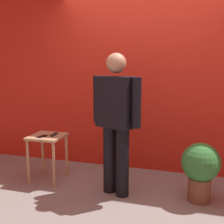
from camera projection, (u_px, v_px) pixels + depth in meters
name	position (u px, v px, depth m)	size (l,w,h in m)	color
ground_plane	(128.00, 206.00, 3.16)	(12.00, 12.00, 0.00)	gray
back_wall_red	(148.00, 61.00, 4.02)	(6.35, 0.12, 3.21)	red
standing_person	(116.00, 118.00, 3.30)	(0.66, 0.37, 1.69)	black
side_table	(47.00, 144.00, 3.77)	(0.43, 0.43, 0.63)	tan
cell_phone	(42.00, 136.00, 3.68)	(0.07, 0.14, 0.01)	black
tv_remote	(54.00, 134.00, 3.76)	(0.04, 0.17, 0.02)	black
potted_plant	(200.00, 167.00, 3.21)	(0.44, 0.44, 0.69)	brown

